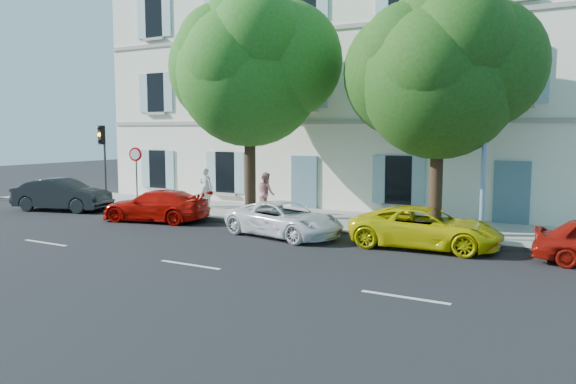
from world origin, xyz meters
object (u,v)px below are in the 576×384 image
Objects in this scene: pedestrian_a at (206,188)px; road_sign at (136,164)px; car_yellow_supercar at (426,228)px; car_white_coupe at (284,219)px; traffic_light at (103,148)px; pedestrian_b at (266,193)px; car_dark_sedan at (62,195)px; car_red_coupe at (156,206)px; tree_left at (249,74)px; tree_right at (439,81)px; street_lamp at (485,99)px.

road_sign is at bearing 25.82° from pedestrian_a.
pedestrian_a reaches higher than car_yellow_supercar.
car_white_coupe is 7.09m from pedestrian_a.
traffic_light is 2.12× the size of pedestrian_b.
car_dark_sedan reaches higher than car_white_coupe.
car_red_coupe is at bearing 82.19° from pedestrian_b.
tree_left reaches higher than tree_right.
car_dark_sedan is 1.02× the size of car_red_coupe.
car_dark_sedan is at bearing -151.61° from road_sign.
street_lamp is at bearing -151.61° from pedestrian_b.
road_sign is 6.29m from pedestrian_b.
car_white_coupe is 1.16× the size of traffic_light.
traffic_light is 0.47× the size of street_lamp.
traffic_light reaches higher than car_dark_sedan.
street_lamp reaches higher than car_red_coupe.
road_sign is (-6.09, -0.11, -3.69)m from tree_left.
road_sign is (-13.65, 1.48, 1.48)m from car_yellow_supercar.
pedestrian_a reaches higher than car_white_coupe.
street_lamp reaches higher than car_white_coupe.
traffic_light is 16.98m from street_lamp.
road_sign is (-8.90, 2.02, 1.52)m from car_white_coupe.
pedestrian_b is at bearing 11.21° from traffic_light.
car_red_coupe is at bearing -150.17° from tree_left.
street_lamp reaches higher than road_sign.
car_red_coupe is 11.81m from tree_right.
traffic_light is at bearing 91.91° from car_white_coupe.
car_yellow_supercar is 2.54× the size of pedestrian_a.
street_lamp is (18.04, 1.43, 3.87)m from car_dark_sedan.
pedestrian_a is (-3.32, 1.39, -4.75)m from tree_left.
car_dark_sedan is 10.56m from tree_left.
car_yellow_supercar is at bearing -104.63° from car_dark_sedan.
car_white_coupe is at bearing -12.79° from road_sign.
pedestrian_a is at bearing 28.51° from road_sign.
pedestrian_b reaches higher than car_dark_sedan.
pedestrian_b is at bearing 121.62° from car_red_coupe.
car_yellow_supercar is 0.52× the size of tree_left.
road_sign is at bearing 6.23° from traffic_light.
car_yellow_supercar is 13.81m from road_sign.
car_white_coupe is 0.55× the size of street_lamp.
traffic_light reaches higher than pedestrian_b.
car_dark_sedan is at bearing 56.49° from pedestrian_b.
tree_left reaches higher than car_dark_sedan.
street_lamp is at bearing -51.21° from car_yellow_supercar.
road_sign is (3.01, 1.63, 1.39)m from car_dark_sedan.
car_dark_sedan is 0.56× the size of tree_right.
pedestrian_a is at bearing 172.41° from tree_right.
pedestrian_a is (-12.27, 1.70, -3.55)m from street_lamp.
car_white_coupe is 6.87m from tree_right.
road_sign is at bearing -179.70° from tree_right.
tree_right is (4.61, 2.09, 4.64)m from car_white_coupe.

